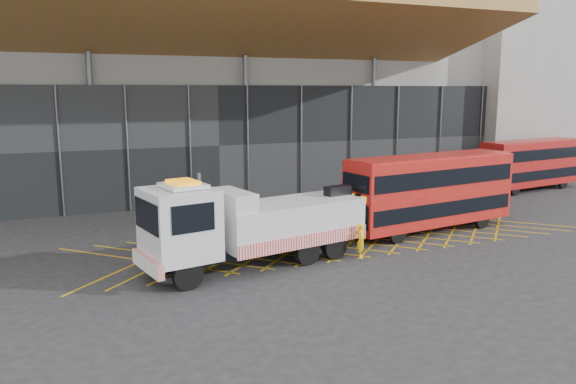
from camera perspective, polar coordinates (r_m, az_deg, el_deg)
name	(u,v)px	position (r m, az deg, el deg)	size (l,w,h in m)	color
ground_plane	(243,249)	(27.71, -4.59, -5.83)	(120.00, 120.00, 0.00)	#242427
road_markings	(344,238)	(29.81, 5.75, -4.67)	(27.96, 7.16, 0.01)	#C49412
construction_building	(192,73)	(44.91, -9.70, 11.82)	(55.00, 23.97, 18.00)	gray
east_building	(517,65)	(57.61, 22.24, 11.88)	(15.00, 12.00, 20.00)	gray
recovery_truck	(250,224)	(24.58, -3.88, -3.23)	(12.09, 4.81, 4.20)	black
bus_towed	(431,189)	(31.65, 14.29, 0.26)	(10.58, 3.90, 4.21)	#AD140F
bus_second	(531,163)	(47.44, 23.49, 2.76)	(9.74, 3.57, 3.87)	#9E0F0C
worker	(361,240)	(26.34, 7.43, -4.90)	(0.59, 0.39, 1.63)	yellow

